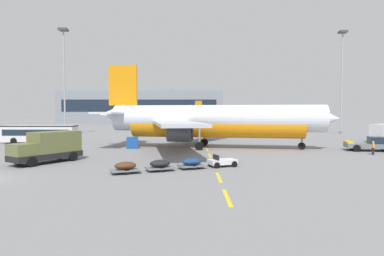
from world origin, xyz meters
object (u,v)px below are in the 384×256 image
object	(u,v)px
pushback_tug	(373,144)
apron_light_mast_far	(343,70)
airliner_mid_left	(221,117)
fuel_service_truck	(50,146)
airliner_foreground	(213,121)
apron_light_mast_near	(65,69)
ground_crew_worker	(374,147)
apron_shuttle_bus	(41,133)
baggage_train	(178,164)
uld_cargo_container	(134,143)

from	to	relation	value
pushback_tug	apron_light_mast_far	xyz separation A→B (m)	(12.40, 35.42, 14.53)
airliner_mid_left	fuel_service_truck	bearing A→B (deg)	-104.85
airliner_foreground	apron_light_mast_near	bearing A→B (deg)	141.18
airliner_foreground	apron_light_mast_far	xyz separation A→B (m)	(33.52, 31.85, 11.48)
fuel_service_truck	apron_light_mast_far	size ratio (longest dim) A/B	0.29
fuel_service_truck	apron_light_mast_far	xyz separation A→B (m)	(51.01, 45.33, 13.78)
pushback_tug	apron_light_mast_far	size ratio (longest dim) A/B	0.26
airliner_mid_left	fuel_service_truck	world-z (taller)	airliner_mid_left
apron_light_mast_far	ground_crew_worker	bearing A→B (deg)	-110.16
apron_shuttle_bus	apron_light_mast_near	world-z (taller)	apron_light_mast_near
airliner_mid_left	baggage_train	size ratio (longest dim) A/B	2.24
airliner_foreground	ground_crew_worker	xyz separation A→B (m)	(19.09, -7.47, -3.01)
airliner_foreground	fuel_service_truck	size ratio (longest dim) A/B	4.85
apron_shuttle_bus	ground_crew_worker	bearing A→B (deg)	-17.19
apron_shuttle_bus	airliner_foreground	bearing A→B (deg)	-14.25
airliner_mid_left	ground_crew_worker	size ratio (longest dim) A/B	15.24
uld_cargo_container	ground_crew_worker	bearing A→B (deg)	-13.06
baggage_train	ground_crew_worker	distance (m)	25.43
pushback_tug	apron_light_mast_far	bearing A→B (deg)	70.70
baggage_train	apron_light_mast_near	bearing A→B (deg)	122.23
fuel_service_truck	apron_light_mast_near	bearing A→B (deg)	109.50
uld_cargo_container	apron_light_mast_far	xyz separation A→B (m)	(44.89, 32.26, 14.63)
airliner_mid_left	fuel_service_truck	xyz separation A→B (m)	(-25.87, -97.58, -1.66)
airliner_mid_left	ground_crew_worker	xyz separation A→B (m)	(10.71, -91.57, -2.36)
fuel_service_truck	apron_light_mast_near	distance (m)	42.93
ground_crew_worker	apron_light_mast_far	distance (m)	44.32
baggage_train	apron_light_mast_near	world-z (taller)	apron_light_mast_near
uld_cargo_container	apron_light_mast_near	distance (m)	35.13
airliner_foreground	pushback_tug	size ratio (longest dim) A/B	5.35
airliner_foreground	fuel_service_truck	xyz separation A→B (m)	(-17.49, -13.48, -2.30)
pushback_tug	fuel_service_truck	bearing A→B (deg)	-165.61
apron_light_mast_near	uld_cargo_container	bearing A→B (deg)	-52.17
ground_crew_worker	apron_light_mast_far	size ratio (longest dim) A/B	0.07
ground_crew_worker	airliner_mid_left	bearing A→B (deg)	96.67
apron_shuttle_bus	fuel_service_truck	size ratio (longest dim) A/B	1.68
ground_crew_worker	uld_cargo_container	distance (m)	31.26
ground_crew_worker	baggage_train	bearing A→B (deg)	-156.45
apron_light_mast_near	fuel_service_truck	bearing A→B (deg)	-70.50
uld_cargo_container	apron_light_mast_far	distance (m)	57.18
airliner_foreground	pushback_tug	world-z (taller)	airliner_foreground
apron_light_mast_near	apron_light_mast_far	xyz separation A→B (m)	(64.66, 6.80, 0.66)
apron_light_mast_near	ground_crew_worker	bearing A→B (deg)	-32.93
uld_cargo_container	airliner_mid_left	bearing A→B (deg)	76.85
apron_shuttle_bus	uld_cargo_container	world-z (taller)	apron_shuttle_bus
apron_shuttle_bus	baggage_train	size ratio (longest dim) A/B	1.07
ground_crew_worker	fuel_service_truck	bearing A→B (deg)	-170.67
airliner_foreground	apron_shuttle_bus	xyz separation A→B (m)	(-28.29, 7.19, -2.20)
baggage_train	apron_light_mast_near	xyz separation A→B (m)	(-26.91, 42.68, 14.24)
apron_light_mast_far	airliner_foreground	bearing A→B (deg)	-136.46
apron_shuttle_bus	ground_crew_worker	distance (m)	49.60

